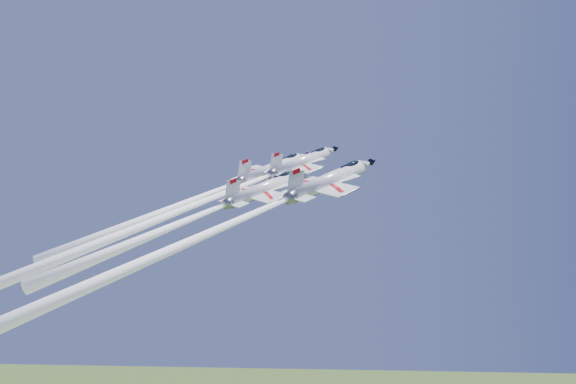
# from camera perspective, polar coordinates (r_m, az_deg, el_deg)

# --- Properties ---
(jet_lead) EXTENTS (32.12, 36.15, 47.17)m
(jet_lead) POSITION_cam_1_polar(r_m,az_deg,el_deg) (88.99, -9.45, -1.61)
(jet_lead) COLOR white
(jet_left) EXTENTS (25.14, 27.25, 30.17)m
(jet_left) POSITION_cam_1_polar(r_m,az_deg,el_deg) (94.11, -7.67, -0.42)
(jet_left) COLOR white
(jet_right) EXTENTS (35.26, 39.13, 48.24)m
(jet_right) POSITION_cam_1_polar(r_m,az_deg,el_deg) (80.92, -7.71, -3.94)
(jet_right) COLOR white
(jet_slot) EXTENTS (24.13, 25.93, 27.47)m
(jet_slot) POSITION_cam_1_polar(r_m,az_deg,el_deg) (87.29, -8.29, -2.22)
(jet_slot) COLOR white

